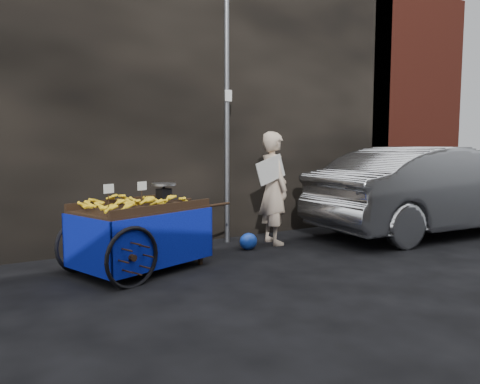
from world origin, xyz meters
TOP-DOWN VIEW (x-y plane):
  - ground at (0.00, 0.00)m, footprint 80.00×80.00m
  - building_wall at (0.39, 2.60)m, footprint 13.50×2.00m
  - street_pole at (0.30, 1.30)m, footprint 0.12×0.10m
  - banana_cart at (-1.57, 0.37)m, footprint 2.36×1.59m
  - vendor at (0.88, 0.79)m, footprint 0.78×0.72m
  - plastic_bag at (0.29, 0.62)m, footprint 0.29×0.23m
  - parked_car at (3.87, 0.00)m, footprint 4.90×2.04m

SIDE VIEW (x-z plane):
  - ground at x=0.00m, z-range 0.00..0.00m
  - plastic_bag at x=0.29m, z-range 0.00..0.26m
  - banana_cart at x=-1.57m, z-range 0.14..1.32m
  - parked_car at x=3.87m, z-range 0.00..1.58m
  - vendor at x=0.88m, z-range 0.00..1.83m
  - street_pole at x=0.30m, z-range 0.01..4.01m
  - building_wall at x=0.39m, z-range 0.00..5.00m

